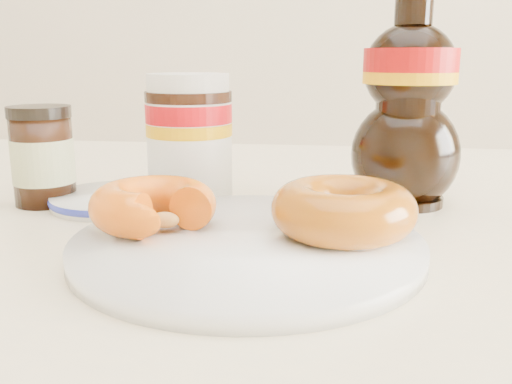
# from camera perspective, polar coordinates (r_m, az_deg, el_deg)

# --- Properties ---
(dining_table) EXTENTS (1.40, 0.90, 0.75)m
(dining_table) POSITION_cam_1_polar(r_m,az_deg,el_deg) (0.53, 3.91, -11.89)
(dining_table) COLOR beige
(dining_table) RESTS_ON ground
(plate) EXTENTS (0.26, 0.26, 0.01)m
(plate) POSITION_cam_1_polar(r_m,az_deg,el_deg) (0.42, -0.89, -5.29)
(plate) COLOR white
(plate) RESTS_ON dining_table
(donut_bitten) EXTENTS (0.11, 0.11, 0.03)m
(donut_bitten) POSITION_cam_1_polar(r_m,az_deg,el_deg) (0.45, -10.23, -1.30)
(donut_bitten) COLOR #E8540D
(donut_bitten) RESTS_ON plate
(donut_whole) EXTENTS (0.12, 0.12, 0.04)m
(donut_whole) POSITION_cam_1_polar(r_m,az_deg,el_deg) (0.43, 8.73, -1.71)
(donut_whole) COLOR #935B09
(donut_whole) RESTS_ON plate
(nutella_jar) EXTENTS (0.09, 0.09, 0.13)m
(nutella_jar) POSITION_cam_1_polar(r_m,az_deg,el_deg) (0.59, -6.69, 6.15)
(nutella_jar) COLOR white
(nutella_jar) RESTS_ON dining_table
(syrup_bottle) EXTENTS (0.12, 0.11, 0.20)m
(syrup_bottle) POSITION_cam_1_polar(r_m,az_deg,el_deg) (0.57, 14.98, 8.84)
(syrup_bottle) COLOR black
(syrup_bottle) RESTS_ON dining_table
(dark_jar) EXTENTS (0.06, 0.06, 0.10)m
(dark_jar) POSITION_cam_1_polar(r_m,az_deg,el_deg) (0.59, -20.54, 3.32)
(dark_jar) COLOR black
(dark_jar) RESTS_ON dining_table
(blue_rim_saucer) EXTENTS (0.12, 0.12, 0.01)m
(blue_rim_saucer) POSITION_cam_1_polar(r_m,az_deg,el_deg) (0.57, -14.13, -0.67)
(blue_rim_saucer) COLOR white
(blue_rim_saucer) RESTS_ON dining_table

